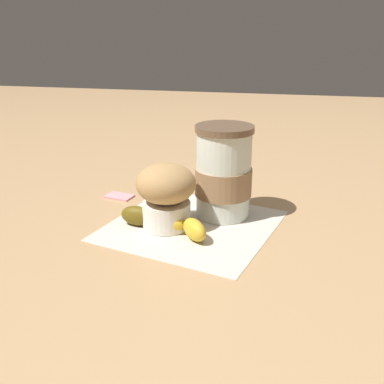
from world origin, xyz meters
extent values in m
plane|color=tan|center=(0.00, 0.00, 0.00)|extent=(3.00, 3.00, 0.00)
cube|color=beige|center=(0.00, 0.00, 0.00)|extent=(0.30, 0.30, 0.00)
cylinder|color=silver|center=(-0.05, 0.04, 0.07)|extent=(0.09, 0.09, 0.14)
cylinder|color=brown|center=(-0.05, 0.04, 0.15)|extent=(0.09, 0.09, 0.01)
cylinder|color=#997551|center=(-0.05, 0.04, 0.06)|extent=(0.09, 0.09, 0.05)
cylinder|color=white|center=(0.01, -0.04, 0.02)|extent=(0.08, 0.08, 0.04)
ellipsoid|color=#AD8451|center=(0.01, -0.04, 0.07)|extent=(0.09, 0.09, 0.06)
ellipsoid|color=gold|center=(0.05, 0.01, 0.02)|extent=(0.06, 0.05, 0.03)
ellipsoid|color=gold|center=(0.03, -0.03, 0.02)|extent=(0.06, 0.07, 0.03)
ellipsoid|color=brown|center=(0.02, -0.09, 0.02)|extent=(0.03, 0.06, 0.03)
cube|color=pink|center=(-0.09, -0.16, 0.00)|extent=(0.04, 0.06, 0.01)
camera|label=1|loc=(0.64, 0.14, 0.30)|focal=42.00mm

